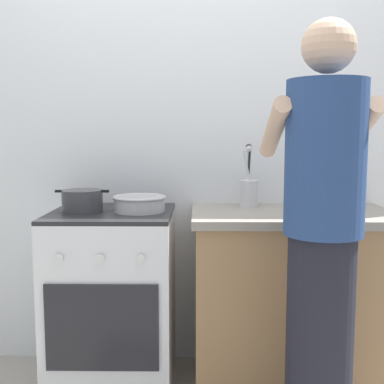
% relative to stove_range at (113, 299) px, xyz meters
% --- Properties ---
extents(back_wall, '(3.20, 0.10, 2.50)m').
position_rel_stove_range_xyz_m(back_wall, '(0.55, 0.35, 0.80)').
color(back_wall, silver).
rests_on(back_wall, ground).
extents(countertop, '(1.00, 0.60, 0.90)m').
position_rel_stove_range_xyz_m(countertop, '(0.90, 0.00, 0.00)').
color(countertop, '#99724C').
rests_on(countertop, ground).
extents(stove_range, '(0.60, 0.62, 0.90)m').
position_rel_stove_range_xyz_m(stove_range, '(0.00, 0.00, 0.00)').
color(stove_range, silver).
rests_on(stove_range, ground).
extents(pot, '(0.26, 0.20, 0.11)m').
position_rel_stove_range_xyz_m(pot, '(-0.14, -0.02, 0.50)').
color(pot, '#38383D').
rests_on(pot, stove_range).
extents(mixing_bowl, '(0.26, 0.26, 0.08)m').
position_rel_stove_range_xyz_m(mixing_bowl, '(0.14, -0.01, 0.49)').
color(mixing_bowl, '#B7B7BC').
rests_on(mixing_bowl, stove_range).
extents(utensil_crock, '(0.10, 0.10, 0.33)m').
position_rel_stove_range_xyz_m(utensil_crock, '(0.70, 0.17, 0.54)').
color(utensil_crock, silver).
rests_on(utensil_crock, countertop).
extents(spice_bottle, '(0.04, 0.04, 0.09)m').
position_rel_stove_range_xyz_m(spice_bottle, '(0.91, 0.04, 0.50)').
color(spice_bottle, silver).
rests_on(spice_bottle, countertop).
extents(person, '(0.41, 0.50, 1.70)m').
position_rel_stove_range_xyz_m(person, '(0.90, -0.56, 0.41)').
color(person, black).
rests_on(person, ground).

